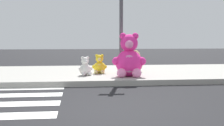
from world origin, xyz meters
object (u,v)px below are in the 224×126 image
at_px(sign_pole, 121,17).
at_px(plush_tan, 135,63).
at_px(plush_yellow, 99,66).
at_px(plush_pink_large, 129,59).
at_px(plush_white, 85,68).

height_order(sign_pole, plush_tan, sign_pole).
height_order(sign_pole, plush_yellow, sign_pole).
distance_m(plush_pink_large, plush_yellow, 1.16).
bearing_deg(sign_pole, plush_tan, 46.29).
height_order(plush_white, plush_tan, plush_tan).
relative_size(sign_pole, plush_yellow, 5.44).
xyz_separation_m(sign_pole, plush_white, (-1.07, -0.18, -1.48)).
bearing_deg(sign_pole, plush_white, -170.36).
xyz_separation_m(plush_white, plush_yellow, (0.45, 0.43, 0.02)).
bearing_deg(plush_pink_large, plush_yellow, 132.53).
bearing_deg(plush_pink_large, plush_tan, 70.91).
distance_m(plush_white, plush_tan, 1.77).
distance_m(plush_yellow, plush_tan, 1.21).
relative_size(plush_pink_large, plush_tan, 1.77).
bearing_deg(plush_tan, plush_yellow, -165.12).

